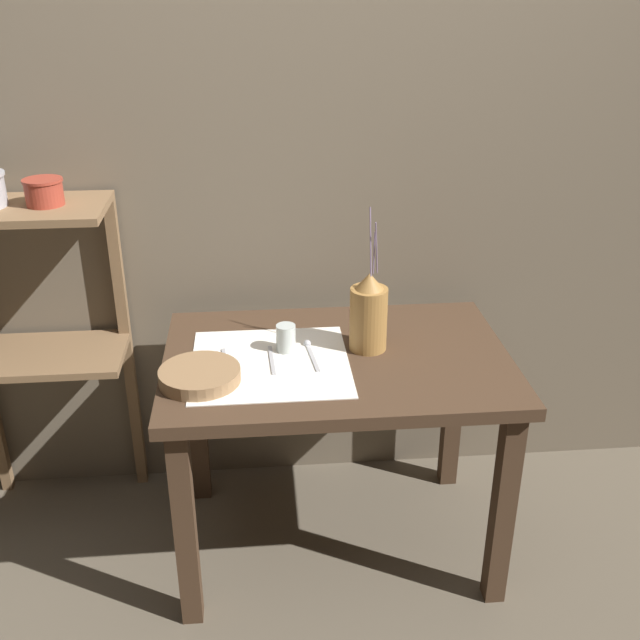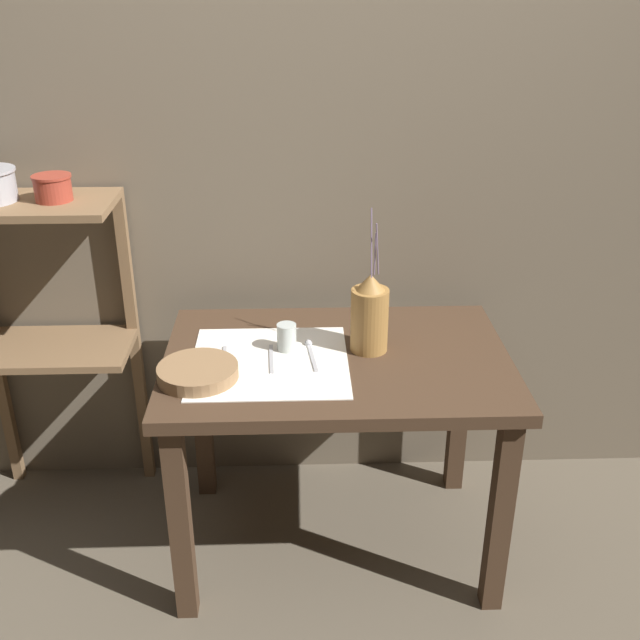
{
  "view_description": "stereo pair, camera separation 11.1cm",
  "coord_description": "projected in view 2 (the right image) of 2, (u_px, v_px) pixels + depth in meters",
  "views": [
    {
      "loc": [
        -0.23,
        -1.98,
        1.77
      ],
      "look_at": [
        -0.05,
        0.0,
        0.83
      ],
      "focal_mm": 42.0,
      "sensor_mm": 36.0,
      "label": 1
    },
    {
      "loc": [
        -0.12,
        -1.99,
        1.77
      ],
      "look_at": [
        -0.05,
        0.0,
        0.83
      ],
      "focal_mm": 42.0,
      "sensor_mm": 36.0,
      "label": 2
    }
  ],
  "objects": [
    {
      "name": "knife_center",
      "position": [
        271.0,
        359.0,
        2.22
      ],
      "size": [
        0.02,
        0.18,
        0.0
      ],
      "color": "#A8A8AD",
      "rests_on": "wooden_table"
    },
    {
      "name": "pitcher_with_flowers",
      "position": [
        370.0,
        315.0,
        2.24
      ],
      "size": [
        0.11,
        0.11,
        0.44
      ],
      "color": "olive",
      "rests_on": "wooden_table"
    },
    {
      "name": "wooden_table",
      "position": [
        337.0,
        387.0,
        2.3
      ],
      "size": [
        1.04,
        0.71,
        0.71
      ],
      "color": "#422D1E",
      "rests_on": "ground_plane"
    },
    {
      "name": "glass_tumbler_near",
      "position": [
        287.0,
        337.0,
        2.26
      ],
      "size": [
        0.06,
        0.06,
        0.08
      ],
      "color": "#B7C1BC",
      "rests_on": "wooden_table"
    },
    {
      "name": "metal_pot_small",
      "position": [
        53.0,
        187.0,
        2.26
      ],
      "size": [
        0.12,
        0.12,
        0.08
      ],
      "color": "#9E3828",
      "rests_on": "wooden_shelf_unit"
    },
    {
      "name": "spoon_outer",
      "position": [
        310.0,
        348.0,
        2.28
      ],
      "size": [
        0.04,
        0.19,
        0.02
      ],
      "color": "#A8A8AD",
      "rests_on": "wooden_table"
    },
    {
      "name": "wooden_bowl",
      "position": [
        198.0,
        372.0,
        2.12
      ],
      "size": [
        0.23,
        0.23,
        0.04
      ],
      "color": "#8E6B47",
      "rests_on": "wooden_table"
    },
    {
      "name": "fork_outer",
      "position": [
        225.0,
        360.0,
        2.22
      ],
      "size": [
        0.03,
        0.18,
        0.0
      ],
      "color": "#A8A8AD",
      "rests_on": "wooden_table"
    },
    {
      "name": "linen_cloth",
      "position": [
        270.0,
        362.0,
        2.21
      ],
      "size": [
        0.46,
        0.45,
        0.0
      ],
      "color": "white",
      "rests_on": "wooden_table"
    },
    {
      "name": "stone_wall_back",
      "position": [
        331.0,
        159.0,
        2.46
      ],
      "size": [
        7.0,
        0.06,
        2.4
      ],
      "color": "#6B5E4C",
      "rests_on": "ground_plane"
    },
    {
      "name": "wooden_shelf_unit",
      "position": [
        46.0,
        299.0,
        2.46
      ],
      "size": [
        0.53,
        0.31,
        1.13
      ],
      "color": "brown",
      "rests_on": "ground_plane"
    },
    {
      "name": "ground_plane",
      "position": [
        335.0,
        540.0,
        2.55
      ],
      "size": [
        12.0,
        12.0,
        0.0
      ],
      "primitive_type": "plane",
      "color": "brown"
    }
  ]
}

